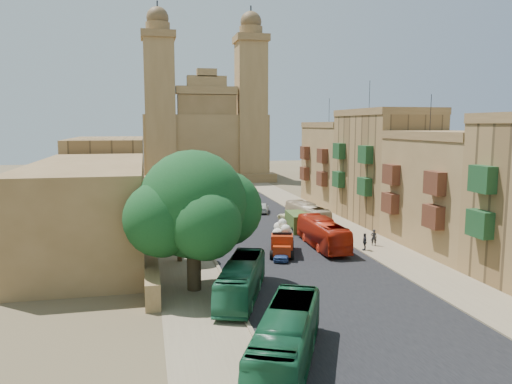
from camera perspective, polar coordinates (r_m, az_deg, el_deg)
name	(u,v)px	position (r m, az deg, el deg)	size (l,w,h in m)	color
ground	(338,298)	(35.69, 9.32, -11.90)	(260.00, 260.00, 0.00)	brown
road_surface	(249,219)	(63.58, -0.78, -3.10)	(14.00, 140.00, 0.01)	black
sidewalk_east	(320,216)	(66.14, 7.31, -2.74)	(5.00, 140.00, 0.01)	#7E6D52
sidewalk_west	(174,222)	(62.37, -9.38, -3.41)	(5.00, 140.00, 0.01)	#7E6D52
kerb_east	(302,216)	(65.33, 5.24, -2.79)	(0.25, 140.00, 0.12)	#7E6D52
kerb_west	(194,221)	(62.54, -7.09, -3.29)	(0.25, 140.00, 0.12)	#7E6D52
townhouse_b	(452,190)	(51.35, 21.50, 0.16)	(9.00, 14.00, 14.90)	olive
townhouse_c	(385,166)	(63.24, 14.48, 2.91)	(9.00, 14.00, 17.40)	olive
townhouse_d	(341,163)	(76.00, 9.67, 3.24)	(9.00, 14.00, 15.90)	olive
west_wall	(150,233)	(52.31, -12.06, -4.63)	(1.00, 40.00, 1.80)	olive
west_building_low	(90,206)	(50.02, -18.46, -1.57)	(10.00, 28.00, 8.40)	brown
west_building_mid	(108,173)	(75.64, -16.51, 2.13)	(10.00, 22.00, 10.00)	olive
church	(204,136)	(110.52, -5.98, 6.41)	(28.00, 22.50, 36.30)	olive
ficus_tree	(194,208)	(35.79, -7.07, -1.84)	(10.18, 9.36, 10.18)	#362A1B
street_tree_a	(179,220)	(44.01, -8.79, -3.20)	(3.55, 3.55, 5.45)	#362A1B
street_tree_b	(172,204)	(55.89, -9.61, -1.37)	(3.12, 3.12, 4.80)	#362A1B
street_tree_c	(167,191)	(67.77, -10.14, 0.14)	(3.06, 3.06, 4.70)	#362A1B
street_tree_d	(163,178)	(79.62, -10.53, 1.62)	(3.57, 3.57, 5.48)	#362A1B
red_truck	(282,239)	(46.44, 3.02, -5.40)	(3.44, 5.72, 3.16)	#9F270C
olive_pickup	(298,222)	(56.73, 4.85, -3.44)	(2.51, 4.98, 2.00)	#3D5720
bus_green_south	(286,339)	(25.62, 3.47, -16.46)	(2.40, 10.25, 2.85)	#175433
bus_green_north	(241,280)	(34.83, -1.68, -10.00)	(2.22, 9.50, 2.65)	#206441
bus_red_east	(323,233)	(49.24, 7.64, -4.71)	(2.33, 9.97, 2.78)	#AC210D
bus_cream_east	(307,215)	(59.61, 5.86, -2.59)	(2.21, 9.43, 2.63)	tan
car_blue_a	(282,254)	(44.66, 3.04, -7.05)	(1.30, 3.23, 1.10)	#345293
car_white_a	(227,214)	(64.02, -3.36, -2.54)	(1.16, 3.33, 1.10)	white
car_cream	(294,217)	(61.76, 4.35, -2.82)	(2.20, 4.76, 1.32)	#FFF9BD
car_dkblue	(206,198)	(77.51, -5.71, -0.70)	(1.83, 4.50, 1.31)	#161B4A
car_white_b	(262,208)	(68.04, 0.71, -1.79)	(1.66, 4.12, 1.41)	silver
car_blue_b	(203,186)	(94.30, -6.06, 0.73)	(1.17, 3.36, 1.11)	#486ECD
pedestrian_a	(374,237)	(50.94, 13.32, -5.08)	(0.61, 0.40, 1.66)	#242325
pedestrian_c	(365,242)	(48.89, 12.31, -5.58)	(0.98, 0.41, 1.67)	#292A31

